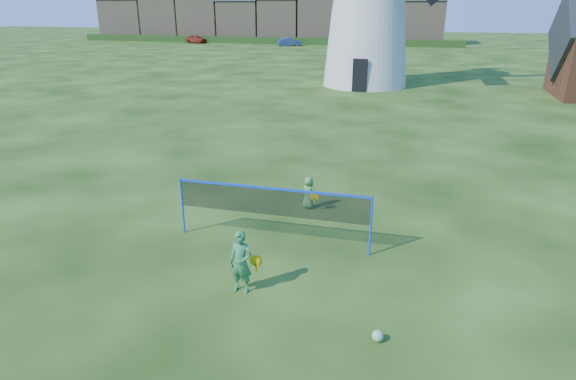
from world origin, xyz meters
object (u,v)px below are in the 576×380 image
Objects in this scene: player_girl at (241,262)px; play_ball at (378,336)px; player_boy at (309,193)px; car_right at (290,42)px; car_left at (196,39)px; badminton_net at (272,203)px.

play_ball is at bearing -13.34° from player_girl.
player_boy is at bearing 114.15° from play_ball.
play_ball is 68.34m from car_right.
player_girl is 66.65m from car_right.
play_ball is 75.82m from car_left.
car_right is (-15.90, 62.38, -0.54)m from badminton_net.
car_left reaches higher than play_ball.
player_boy is 0.26× the size of car_left.
player_girl is 0.39× the size of car_right.
player_girl is (0.01, -2.35, -0.44)m from badminton_net.
player_boy is 6.40m from play_ball.
car_right is (-16.29, 59.84, 0.10)m from player_boy.
play_ball is 0.06× the size of car_right.
badminton_net reaches higher than car_left.
car_left reaches higher than car_right.
player_girl is at bearing 104.73° from player_boy.
player_girl reaches higher than play_ball.
car_right is (15.95, -1.67, -0.04)m from car_left.
player_boy is (0.38, 4.89, -0.21)m from player_girl.
player_girl reaches higher than car_left.
play_ball is at bearing -47.62° from badminton_net.
player_boy is at bearing -133.28° from car_left.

